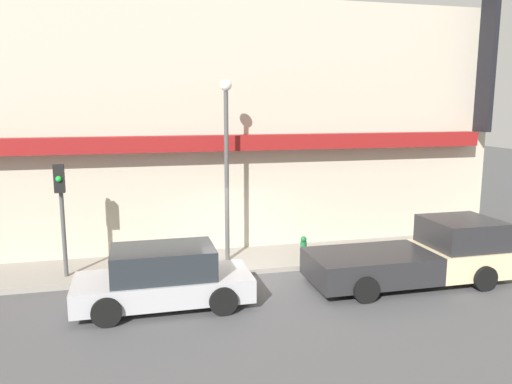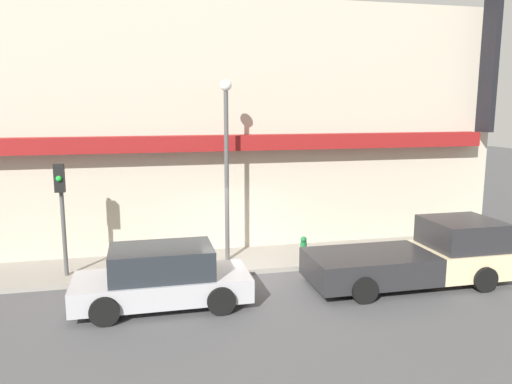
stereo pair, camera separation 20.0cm
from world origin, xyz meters
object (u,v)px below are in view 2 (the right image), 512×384
object	(u,v)px
parked_car	(162,277)
traffic_light	(61,199)
pickup_truck	(420,256)
fire_hydrant	(304,248)
street_lamp	(226,150)

from	to	relation	value
parked_car	traffic_light	world-z (taller)	traffic_light
pickup_truck	fire_hydrant	xyz separation A→B (m)	(-2.69, 2.40, -0.26)
street_lamp	fire_hydrant	bearing A→B (deg)	-11.69
pickup_truck	fire_hydrant	world-z (taller)	pickup_truck
pickup_truck	street_lamp	bearing A→B (deg)	148.42
parked_car	fire_hydrant	bearing A→B (deg)	25.90
pickup_truck	parked_car	world-z (taller)	pickup_truck
fire_hydrant	street_lamp	bearing A→B (deg)	168.31
pickup_truck	traffic_light	xyz separation A→B (m)	(-9.90, 2.45, 1.64)
parked_car	fire_hydrant	xyz separation A→B (m)	(4.57, 2.40, -0.22)
pickup_truck	fire_hydrant	bearing A→B (deg)	136.35
fire_hydrant	parked_car	bearing A→B (deg)	-152.27
fire_hydrant	traffic_light	xyz separation A→B (m)	(-7.21, 0.04, 1.90)
parked_car	traffic_light	xyz separation A→B (m)	(-2.64, 2.45, 1.68)
parked_car	street_lamp	world-z (taller)	street_lamp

